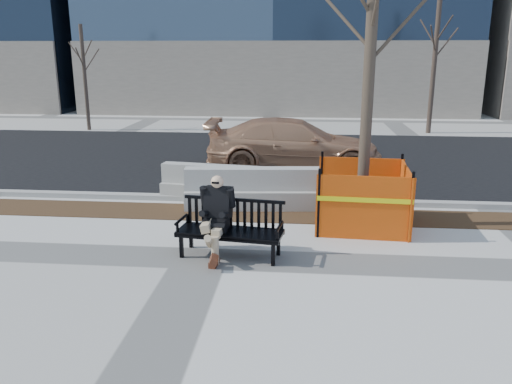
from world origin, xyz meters
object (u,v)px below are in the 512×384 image
at_px(tree_fence, 360,225).
at_px(sedan, 293,169).
at_px(jersey_barrier_right, 258,208).
at_px(seated_man, 217,254).
at_px(jersey_barrier_left, 224,201).
at_px(bench, 230,256).

relative_size(tree_fence, sedan, 1.30).
bearing_deg(jersey_barrier_right, seated_man, -104.92).
height_order(tree_fence, jersey_barrier_left, tree_fence).
xyz_separation_m(tree_fence, sedan, (-1.51, 5.17, 0.00)).
bearing_deg(sedan, bench, 170.54).
bearing_deg(seated_man, bench, -10.93).
bearing_deg(jersey_barrier_left, jersey_barrier_right, -22.40).
bearing_deg(jersey_barrier_left, sedan, 74.60).
distance_m(seated_man, jersey_barrier_right, 2.88).
bearing_deg(jersey_barrier_left, seated_man, -75.00).
distance_m(jersey_barrier_left, jersey_barrier_right, 1.02).
bearing_deg(sedan, tree_fence, -165.48).
xyz_separation_m(bench, jersey_barrier_right, (0.23, 2.92, 0.00)).
height_order(bench, sedan, sedan).
xyz_separation_m(seated_man, jersey_barrier_right, (0.49, 2.83, 0.00)).
distance_m(bench, seated_man, 0.27).
bearing_deg(jersey_barrier_left, tree_fence, -17.89).
bearing_deg(seated_man, tree_fence, 41.57).
bearing_deg(tree_fence, sedan, 106.32).
distance_m(seated_man, tree_fence, 3.27).
bearing_deg(tree_fence, jersey_barrier_right, 155.68).
bearing_deg(jersey_barrier_right, tree_fence, -29.48).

